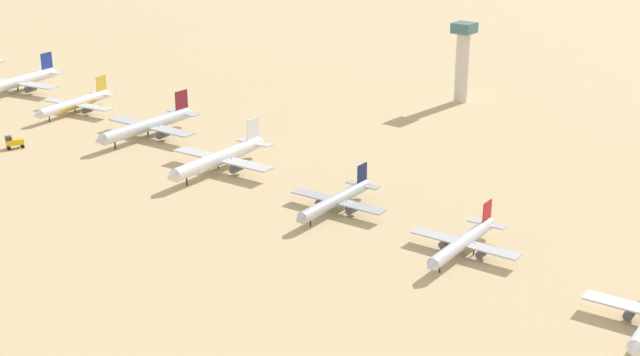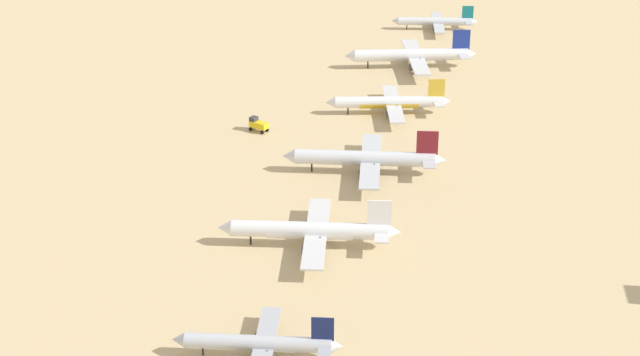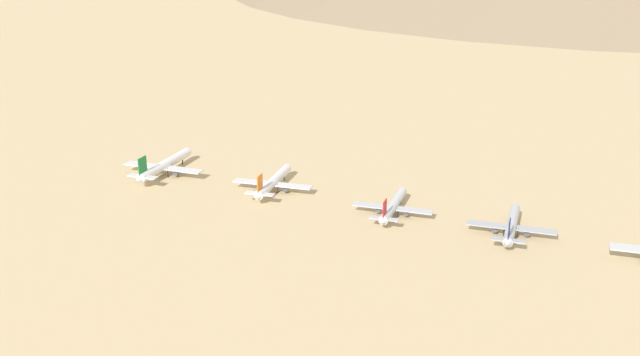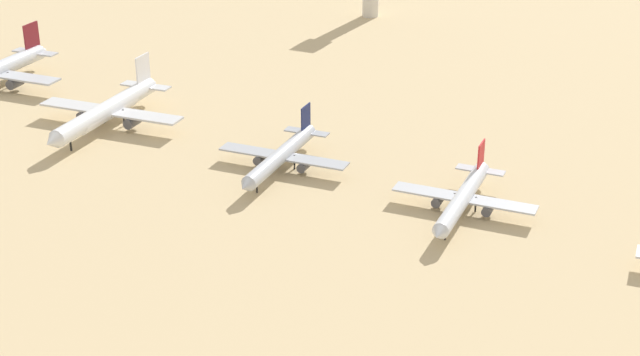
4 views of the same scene
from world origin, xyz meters
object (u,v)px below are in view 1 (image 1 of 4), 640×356
parked_jet_4 (220,158)px  parked_jet_6 (463,242)px  parked_jet_1 (18,82)px  parked_jet_2 (75,104)px  parked_jet_5 (336,200)px  control_tower (463,58)px  parked_jet_3 (148,125)px  service_truck (14,142)px

parked_jet_4 → parked_jet_6: size_ratio=1.30×
parked_jet_1 → parked_jet_4: bearing=81.7°
parked_jet_2 → parked_jet_5: 125.51m
parked_jet_6 → control_tower: bearing=-150.7°
parked_jet_4 → parked_jet_6: bearing=84.9°
parked_jet_2 → parked_jet_3: size_ratio=0.87×
parked_jet_1 → service_truck: size_ratio=7.46×
parked_jet_2 → parked_jet_5: size_ratio=1.13×
parked_jet_4 → parked_jet_6: 80.60m
parked_jet_6 → service_truck: parked_jet_6 is taller
parked_jet_1 → parked_jet_4: 122.82m
parked_jet_3 → parked_jet_5: bearing=80.8°
parked_jet_3 → control_tower: bearing=150.7°
control_tower → parked_jet_3: bearing=-29.3°
parked_jet_1 → parked_jet_2: 40.99m
parked_jet_2 → parked_jet_6: (20.00, 161.12, -0.43)m
control_tower → parked_jet_6: bearing=29.3°
parked_jet_6 → parked_jet_4: bearing=-95.1°
parked_jet_6 → control_tower: control_tower is taller
service_truck → parked_jet_1: bearing=-125.0°
parked_jet_1 → service_truck: parked_jet_1 is taller
parked_jet_2 → parked_jet_4: (12.80, 80.85, 0.43)m
parked_jet_6 → parked_jet_1: bearing=-97.1°
parked_jet_3 → service_truck: (32.03, -24.02, -1.96)m
parked_jet_5 → control_tower: control_tower is taller
service_truck → parked_jet_5: bearing=99.8°
parked_jet_3 → parked_jet_4: size_ratio=1.02×
parked_jet_4 → service_truck: 67.65m
parked_jet_3 → service_truck: bearing=-36.9°
parked_jet_6 → service_truck: size_ratio=5.49×
parked_jet_3 → service_truck: parked_jet_3 is taller
parked_jet_4 → parked_jet_5: (4.23, 43.50, -0.79)m
parked_jet_5 → parked_jet_3: bearing=-99.2°
parked_jet_2 → control_tower: bearing=134.6°
parked_jet_3 → parked_jet_6: parked_jet_3 is taller
parked_jet_2 → parked_jet_1: bearing=-96.9°
service_truck → parked_jet_2: bearing=-154.2°
parked_jet_2 → parked_jet_4: size_ratio=0.89×
parked_jet_2 → control_tower: control_tower is taller
parked_jet_1 → parked_jet_6: parked_jet_1 is taller
parked_jet_3 → service_truck: 40.08m
parked_jet_2 → control_tower: size_ratio=1.27×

